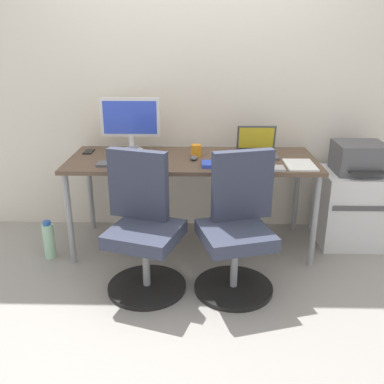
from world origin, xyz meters
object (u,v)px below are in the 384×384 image
(office_chair_right, at_px, (237,230))
(printer, at_px, (359,158))
(office_chair_left, at_px, (143,229))
(side_cabinet, at_px, (352,207))
(desktop_monitor, at_px, (130,121))
(open_laptop, at_px, (257,148))
(water_bottle_on_floor, at_px, (49,240))
(coffee_mug, at_px, (196,150))

(office_chair_right, relative_size, printer, 2.35)
(office_chair_left, relative_size, side_cabinet, 1.54)
(office_chair_left, height_order, desktop_monitor, desktop_monitor)
(office_chair_left, xyz_separation_m, open_laptop, (0.83, 0.71, 0.38))
(side_cabinet, bearing_deg, office_chair_right, -144.99)
(desktop_monitor, height_order, open_laptop, desktop_monitor)
(office_chair_left, relative_size, water_bottle_on_floor, 3.03)
(printer, relative_size, open_laptop, 1.29)
(office_chair_left, xyz_separation_m, printer, (1.64, 0.71, 0.31))
(office_chair_right, distance_m, printer, 1.27)
(printer, bearing_deg, office_chair_left, -156.70)
(water_bottle_on_floor, xyz_separation_m, desktop_monitor, (0.61, 0.46, 0.85))
(water_bottle_on_floor, xyz_separation_m, coffee_mug, (1.14, 0.30, 0.65))
(desktop_monitor, bearing_deg, coffee_mug, -16.66)
(open_laptop, bearing_deg, office_chair_left, -139.46)
(office_chair_right, distance_m, water_bottle_on_floor, 1.50)
(side_cabinet, distance_m, water_bottle_on_floor, 2.47)
(side_cabinet, bearing_deg, desktop_monitor, 176.32)
(printer, relative_size, water_bottle_on_floor, 1.29)
(printer, xyz_separation_m, open_laptop, (-0.81, 0.00, 0.07))
(water_bottle_on_floor, bearing_deg, open_laptop, 12.05)
(coffee_mug, bearing_deg, desktop_monitor, 163.34)
(office_chair_right, xyz_separation_m, side_cabinet, (1.01, 0.71, -0.12))
(office_chair_left, xyz_separation_m, side_cabinet, (1.64, 0.71, -0.12))
(office_chair_left, height_order, side_cabinet, office_chair_left)
(office_chair_left, bearing_deg, side_cabinet, 23.33)
(side_cabinet, relative_size, coffee_mug, 6.64)
(office_chair_left, xyz_separation_m, coffee_mug, (0.35, 0.67, 0.37))
(printer, bearing_deg, desktop_monitor, 176.29)
(water_bottle_on_floor, distance_m, open_laptop, 1.79)
(office_chair_right, distance_m, side_cabinet, 1.24)
(desktop_monitor, xyz_separation_m, coffee_mug, (0.54, -0.16, -0.20))
(side_cabinet, xyz_separation_m, desktop_monitor, (-1.83, 0.12, 0.69))
(office_chair_right, relative_size, desktop_monitor, 1.96)
(open_laptop, bearing_deg, desktop_monitor, 173.49)
(office_chair_left, xyz_separation_m, desktop_monitor, (-0.19, 0.83, 0.58))
(open_laptop, bearing_deg, printer, -0.18)
(office_chair_left, xyz_separation_m, water_bottle_on_floor, (-0.79, 0.36, -0.28))
(water_bottle_on_floor, relative_size, open_laptop, 1.00)
(desktop_monitor, bearing_deg, open_laptop, -6.51)
(side_cabinet, distance_m, coffee_mug, 1.39)
(water_bottle_on_floor, height_order, coffee_mug, coffee_mug)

